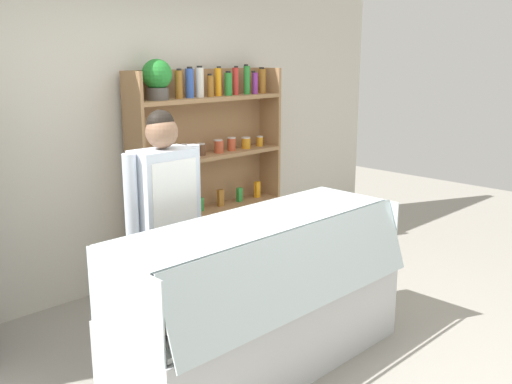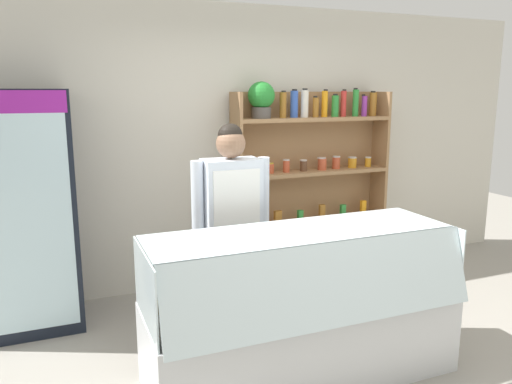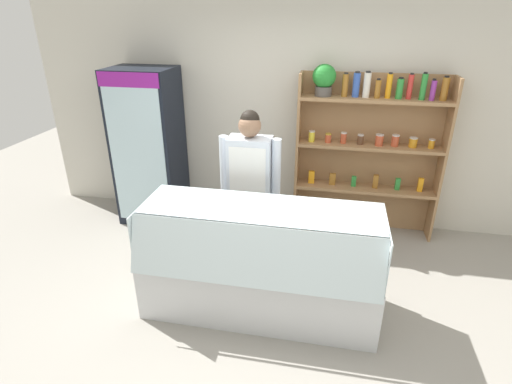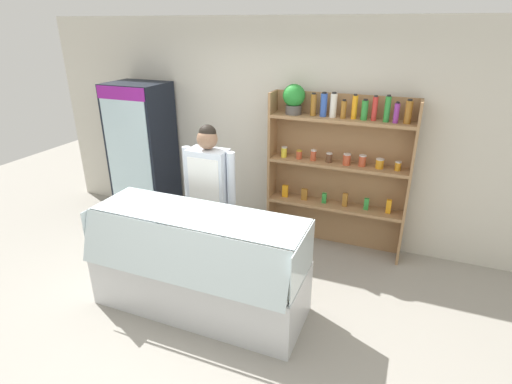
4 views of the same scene
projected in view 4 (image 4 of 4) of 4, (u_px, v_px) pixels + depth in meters
ground_plane at (216, 314)px, 3.88m from camera, size 12.00×12.00×0.00m
back_wall at (283, 132)px, 5.02m from camera, size 6.80×0.10×2.70m
drinks_fridge at (143, 154)px, 5.48m from camera, size 0.75×0.62×1.91m
shelving_unit at (334, 160)px, 4.68m from camera, size 1.64×0.29×1.98m
deli_display_case at (199, 280)px, 3.88m from camera, size 2.05×0.80×1.01m
shop_clerk at (209, 187)px, 4.30m from camera, size 0.61×0.25×1.66m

